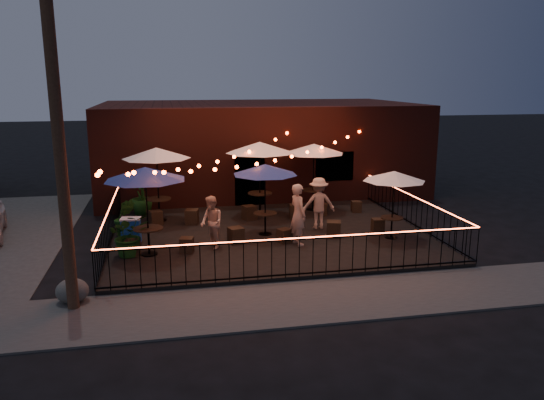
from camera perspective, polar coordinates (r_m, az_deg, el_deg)
The scene contains 35 objects.
ground at distance 15.58m, azimuth 1.12°, elevation -6.15°, with size 110.00×110.00×0.00m, color black.
patio at distance 17.42m, azimuth -0.30°, elevation -3.80°, with size 10.00×8.00×0.15m, color black.
sidewalk at distance 12.64m, azimuth 4.34°, elevation -10.75°, with size 18.00×2.50×0.05m, color #3E3C39.
brick_building at distance 24.92m, azimuth -1.57°, elevation 5.80°, with size 14.00×8.00×4.00m.
utility_pole at distance 12.03m, azimuth -22.03°, elevation 6.78°, with size 0.26×0.26×8.00m, color #3A2617.
fence_front at distance 13.53m, azimuth 2.96°, elevation -6.20°, with size 10.00×0.04×1.04m.
fence_left at distance 17.06m, azimuth -17.04°, elevation -2.70°, with size 0.04×8.00×1.04m.
fence_right at distance 18.84m, azimuth 14.80°, elevation -1.10°, with size 0.04×8.00×1.04m.
festoon_lights at distance 16.43m, azimuth -3.58°, elevation 3.89°, with size 10.02×8.72×1.32m.
cafe_table_0 at distance 15.16m, azimuth -13.48°, elevation 2.64°, with size 2.97×2.97×2.55m.
cafe_table_1 at distance 18.83m, azimuth -12.32°, elevation 4.85°, with size 2.46×2.46×2.62m.
cafe_table_2 at distance 16.78m, azimuth -0.75°, elevation 3.20°, with size 2.66×2.66×2.31m.
cafe_table_3 at distance 19.20m, azimuth -1.34°, elevation 5.57°, with size 2.59×2.59×2.72m.
cafe_table_4 at distance 16.86m, azimuth 13.01°, elevation 2.42°, with size 2.27×2.27×2.15m.
cafe_table_5 at distance 20.10m, azimuth 4.53°, elevation 5.42°, with size 2.38×2.38×2.55m.
bistro_chair_0 at distance 15.70m, azimuth -14.76°, elevation -4.97°, with size 0.39×0.39×0.46m, color black.
bistro_chair_1 at distance 15.65m, azimuth -9.15°, elevation -4.81°, with size 0.37×0.37×0.44m, color black.
bistro_chair_2 at distance 18.78m, azimuth -12.39°, elevation -1.87°, with size 0.41×0.41×0.49m, color black.
bistro_chair_3 at distance 18.62m, azimuth -8.61°, elevation -1.80°, with size 0.43×0.43×0.51m, color black.
bistro_chair_4 at distance 16.34m, azimuth -3.91°, elevation -3.81°, with size 0.41×0.41×0.49m, color black.
bistro_chair_5 at distance 16.38m, azimuth 1.34°, elevation -3.85°, with size 0.36×0.36×0.43m, color black.
bistro_chair_6 at distance 19.01m, azimuth -2.44°, elevation -1.36°, with size 0.43×0.43×0.51m, color black.
bistro_chair_7 at distance 19.14m, azimuth 2.55°, elevation -1.25°, with size 0.43×0.43×0.51m, color black.
bistro_chair_8 at distance 17.02m, azimuth 6.64°, elevation -3.14°, with size 0.43×0.43×0.51m, color black.
bistro_chair_9 at distance 17.81m, azimuth 11.31°, elevation -2.70°, with size 0.37×0.37×0.44m, color black.
bistro_chair_10 at distance 19.74m, azimuth 5.47°, elevation -0.99°, with size 0.36×0.36×0.43m, color black.
bistro_chair_11 at distance 20.33m, azimuth 9.05°, elevation -0.70°, with size 0.35×0.35×0.41m, color black.
patron_a at distance 16.02m, azimuth 2.82°, elevation -1.55°, with size 0.69×0.45×1.88m, color #DCAE8C.
patron_b at distance 15.78m, azimuth -6.52°, elevation -2.42°, with size 0.77×0.60×1.58m, color tan.
patron_c at distance 17.82m, azimuth 5.03°, elevation -0.34°, with size 1.12×0.64×1.73m, color #D5A18F.
potted_shrub_a at distance 15.59m, azimuth -15.13°, elevation -3.62°, with size 1.12×0.97×1.24m, color #113D14.
potted_shrub_b at distance 17.62m, azimuth -15.57°, elevation -1.80°, with size 0.67×0.54×1.21m, color #0B390D.
potted_shrub_c at distance 20.22m, azimuth -13.82°, elevation 0.51°, with size 0.81×0.81×1.45m, color #163F14.
cooler at distance 16.84m, azimuth -14.92°, elevation -3.17°, with size 0.64×0.49×0.79m.
boulder at distance 13.21m, azimuth -20.69°, elevation -9.14°, with size 0.82×0.70×0.64m, color #484944.
Camera 1 is at (-3.19, -14.38, 5.10)m, focal length 35.00 mm.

